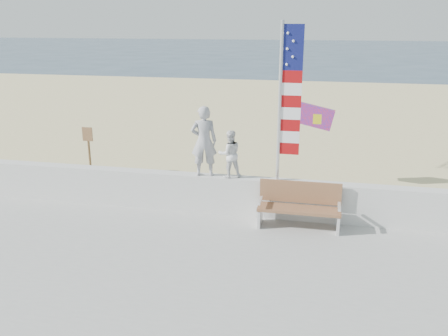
{
  "coord_description": "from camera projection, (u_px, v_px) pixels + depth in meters",
  "views": [
    {
      "loc": [
        2.34,
        -8.29,
        4.58
      ],
      "look_at": [
        0.2,
        1.8,
        1.35
      ],
      "focal_mm": 38.0,
      "sensor_mm": 36.0,
      "label": 1
    }
  ],
  "objects": [
    {
      "name": "child",
      "position": [
        230.0,
        154.0,
        10.89
      ],
      "size": [
        0.67,
        0.61,
        1.11
      ],
      "primitive_type": "imported",
      "rotation": [
        0.0,
        0.0,
        3.57
      ],
      "color": "silver",
      "rests_on": "seawall"
    },
    {
      "name": "ground",
      "position": [
        196.0,
        257.0,
        9.57
      ],
      "size": [
        220.0,
        220.0,
        0.0
      ],
      "primitive_type": "plane",
      "color": "#293D52",
      "rests_on": "ground"
    },
    {
      "name": "seawall",
      "position": [
        218.0,
        194.0,
        11.25
      ],
      "size": [
        30.0,
        0.35,
        0.9
      ],
      "primitive_type": "cube",
      "color": "silver",
      "rests_on": "boardwalk"
    },
    {
      "name": "flag",
      "position": [
        286.0,
        97.0,
        10.24
      ],
      "size": [
        0.5,
        0.08,
        3.5
      ],
      "color": "silver",
      "rests_on": "seawall"
    },
    {
      "name": "parafoil_kite",
      "position": [
        316.0,
        117.0,
        12.8
      ],
      "size": [
        1.07,
        0.3,
        0.73
      ],
      "color": "red",
      "rests_on": "ground"
    },
    {
      "name": "sign",
      "position": [
        89.0,
        147.0,
        14.22
      ],
      "size": [
        0.32,
        0.07,
        1.46
      ],
      "color": "brown",
      "rests_on": "sand"
    },
    {
      "name": "sand",
      "position": [
        258.0,
        145.0,
        17.96
      ],
      "size": [
        90.0,
        40.0,
        0.08
      ],
      "primitive_type": "cube",
      "color": "beige",
      "rests_on": "ground"
    },
    {
      "name": "adult",
      "position": [
        204.0,
        141.0,
        10.93
      ],
      "size": [
        0.67,
        0.52,
        1.65
      ],
      "primitive_type": "imported",
      "rotation": [
        0.0,
        0.0,
        3.36
      ],
      "color": "#98999E",
      "rests_on": "seawall"
    },
    {
      "name": "bench",
      "position": [
        299.0,
        205.0,
        10.42
      ],
      "size": [
        1.8,
        0.57,
        1.0
      ],
      "color": "brown",
      "rests_on": "boardwalk"
    }
  ]
}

